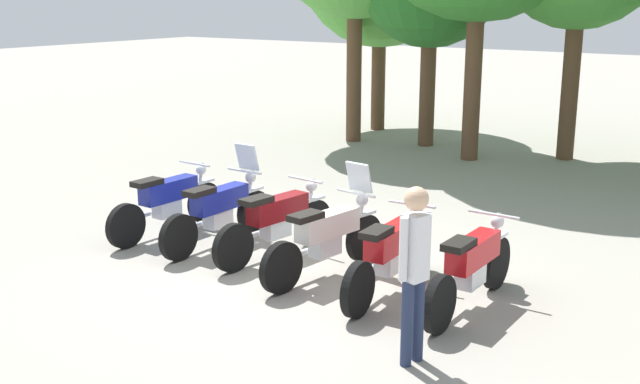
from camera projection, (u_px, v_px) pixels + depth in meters
ground_plane at (299, 266)px, 10.10m from camera, size 80.00×80.00×0.00m
motorcycle_0 at (168, 201)px, 11.34m from camera, size 0.62×2.19×0.99m
motorcycle_1 at (220, 210)px, 10.85m from camera, size 0.62×2.19×1.37m
motorcycle_2 at (277, 221)px, 10.38m from camera, size 0.66×2.19×0.99m
motorcycle_3 at (327, 236)px, 9.66m from camera, size 0.68×2.18×1.37m
motorcycle_4 at (390, 253)px, 9.07m from camera, size 0.62×2.19×0.99m
motorcycle_5 at (471, 266)px, 8.65m from camera, size 0.62×2.19×0.99m
person_0 at (414, 261)px, 7.22m from camera, size 0.28×0.41×1.75m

